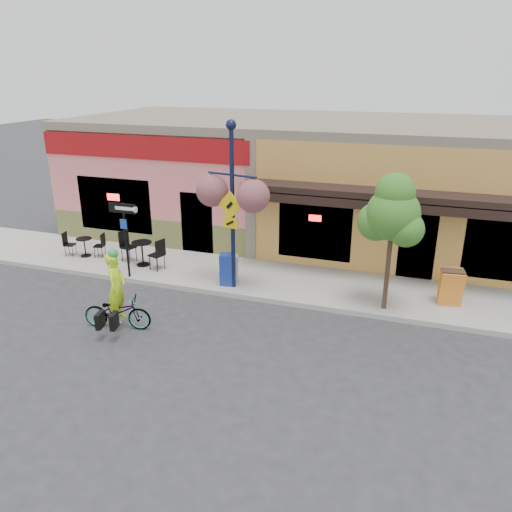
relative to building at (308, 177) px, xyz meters
The scene contains 14 objects.
ground 7.83m from the building, 90.00° to the right, with size 90.00×90.00×0.00m, color #2D2D30.
sidewalk 5.91m from the building, 90.00° to the right, with size 24.00×3.00×0.15m, color #9E9B93.
curb 7.28m from the building, 90.00° to the right, with size 24.00×0.12×0.15m, color #A8A59E.
building is the anchor object (origin of this frame).
bicycle 10.14m from the building, 105.70° to the right, with size 0.61×1.75×0.92m, color maroon.
cyclist_rider 10.06m from the building, 105.42° to the right, with size 0.66×0.43×1.81m, color #C1FD1A.
lamp_post 6.57m from the building, 96.11° to the right, with size 1.56×0.62×4.89m, color #111938, non-canonical shape.
one_way_sign 8.03m from the building, 120.86° to the right, with size 0.91×0.20×2.38m, color black, non-canonical shape.
cafe_set_left 8.86m from the building, 138.70° to the right, with size 1.42×0.71×0.85m, color black, non-canonical shape.
cafe_set_right 7.37m from the building, 125.56° to the right, with size 1.77×0.88×1.06m, color black, non-canonical shape.
newspaper_box_blue 6.69m from the building, 98.28° to the right, with size 0.44×0.39×0.97m, color navy, non-canonical shape.
newspaper_box_grey 6.51m from the building, 98.06° to the right, with size 0.40×0.36×0.85m, color #BABABA, non-canonical shape.
street_tree 7.55m from the building, 60.52° to the right, with size 1.47×1.47×3.77m, color #3D7A26, non-canonical shape.
sandwich_board 8.20m from the building, 47.68° to the right, with size 0.61×0.45×1.02m, color orange, non-canonical shape.
Camera 1 is at (4.31, -11.82, 6.28)m, focal length 35.00 mm.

